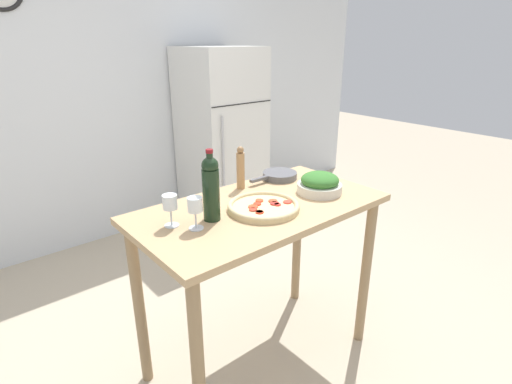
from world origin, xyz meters
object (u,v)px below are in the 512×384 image
object	(u,v)px
refrigerator	(221,138)
homemade_pizza	(263,207)
wine_glass_near	(195,207)
pepper_mill	(241,168)
cast_iron_skillet	(279,175)
wine_bottle	(211,187)
salad_bowl	(320,184)
wine_glass_far	(170,204)

from	to	relation	value
refrigerator	homemade_pizza	bearing A→B (deg)	-119.68
homemade_pizza	wine_glass_near	bearing A→B (deg)	174.58
wine_glass_near	pepper_mill	world-z (taller)	pepper_mill
homemade_pizza	cast_iron_skillet	xyz separation A→B (m)	(0.38, 0.29, 0.00)
wine_bottle	salad_bowl	world-z (taller)	wine_bottle
salad_bowl	homemade_pizza	bearing A→B (deg)	177.03
pepper_mill	wine_glass_far	bearing A→B (deg)	-161.50
wine_glass_far	pepper_mill	bearing A→B (deg)	18.50
salad_bowl	cast_iron_skillet	world-z (taller)	salad_bowl
homemade_pizza	pepper_mill	bearing A→B (deg)	71.86
wine_bottle	homemade_pizza	bearing A→B (deg)	-15.19
wine_glass_near	cast_iron_skillet	xyz separation A→B (m)	(0.73, 0.25, -0.08)
refrigerator	pepper_mill	distance (m)	1.73
refrigerator	cast_iron_skillet	xyz separation A→B (m)	(-0.63, -1.47, 0.14)
refrigerator	salad_bowl	size ratio (longest dim) A/B	7.01
refrigerator	wine_bottle	xyz separation A→B (m)	(-1.25, -1.69, 0.28)
wine_glass_far	pepper_mill	size ratio (longest dim) A/B	0.61
wine_bottle	cast_iron_skillet	world-z (taller)	wine_bottle
wine_glass_far	salad_bowl	size ratio (longest dim) A/B	0.61
wine_glass_near	homemade_pizza	distance (m)	0.37
refrigerator	pepper_mill	xyz separation A→B (m)	(-0.90, -1.46, 0.24)
wine_bottle	homemade_pizza	world-z (taller)	wine_bottle
pepper_mill	salad_bowl	bearing A→B (deg)	-49.02
wine_glass_far	salad_bowl	world-z (taller)	wine_glass_far
homemade_pizza	wine_bottle	bearing A→B (deg)	164.81
refrigerator	homemade_pizza	size ratio (longest dim) A/B	4.79
wine_glass_near	cast_iron_skillet	distance (m)	0.78
wine_glass_far	homemade_pizza	bearing A→B (deg)	-16.72
wine_glass_far	cast_iron_skillet	xyz separation A→B (m)	(0.80, 0.16, -0.08)
pepper_mill	salad_bowl	xyz separation A→B (m)	(0.28, -0.32, -0.06)
wine_glass_near	wine_glass_far	xyz separation A→B (m)	(-0.07, 0.09, -0.00)
wine_glass_far	cast_iron_skillet	distance (m)	0.82
wine_glass_far	homemade_pizza	xyz separation A→B (m)	(0.43, -0.13, -0.09)
cast_iron_skillet	wine_glass_far	bearing A→B (deg)	-168.78
pepper_mill	cast_iron_skillet	distance (m)	0.29
salad_bowl	pepper_mill	bearing A→B (deg)	130.98
wine_glass_far	cast_iron_skillet	world-z (taller)	wine_glass_far
wine_bottle	pepper_mill	world-z (taller)	wine_bottle
wine_bottle	homemade_pizza	distance (m)	0.30
wine_bottle	salad_bowl	distance (m)	0.65
wine_bottle	wine_glass_near	size ratio (longest dim) A/B	2.26
refrigerator	wine_glass_far	distance (m)	2.18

